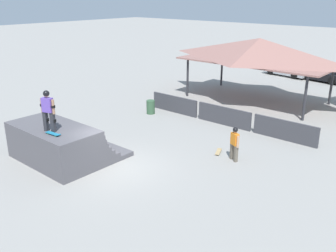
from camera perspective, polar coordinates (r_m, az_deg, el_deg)
ground_plane at (r=16.36m, az=-7.94°, el=-6.32°), size 160.00×160.00×0.00m
quarter_pipe_ramp at (r=17.39m, az=-16.14°, el=-2.66°), size 4.34×3.82×1.65m
skater_on_deck at (r=16.09m, az=-17.84°, el=2.61°), size 0.75×0.39×1.75m
skateboard_on_deck at (r=15.90m, az=-17.07°, el=-1.12°), size 0.78×0.27×0.09m
bystander_walking at (r=16.81m, az=10.12°, el=-2.28°), size 0.59×0.37×1.57m
skateboard_on_ground at (r=17.83m, az=7.70°, el=-3.87°), size 0.48×0.77×0.09m
barrier_fence at (r=21.51m, az=8.52°, el=1.53°), size 10.76×0.12×1.05m
pavilion_shelter at (r=26.53m, az=13.71°, el=11.17°), size 10.19×5.29×4.29m
trash_bin at (r=23.35m, az=-2.66°, el=2.91°), size 0.52×0.52×0.85m
parked_car_silver at (r=36.23m, az=17.71°, el=8.26°), size 4.32×2.30×1.27m
parked_car_black at (r=34.98m, az=22.40°, el=7.34°), size 4.53×2.34×1.27m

